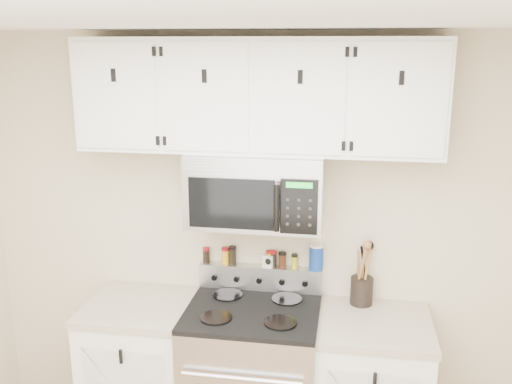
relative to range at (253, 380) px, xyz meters
The scene contains 16 objects.
back_wall 0.83m from the range, 90.00° to the left, with size 3.50×0.01×2.50m, color #C3AF92.
ceiling 2.46m from the range, 90.00° to the right, with size 3.50×3.50×0.01m, color white.
range is the anchor object (origin of this frame).
base_cabinet_left 0.69m from the range, behind, with size 0.64×0.62×0.92m.
microwave 1.15m from the range, 89.77° to the left, with size 0.76×0.44×0.42m.
upper_cabinets 1.67m from the range, 90.00° to the left, with size 2.00×0.35×0.62m.
utensil_crock 0.85m from the range, 20.62° to the left, with size 0.13×0.13×0.39m.
kitchen_timer 0.71m from the range, 79.45° to the left, with size 0.07×0.05×0.08m, color white.
salt_canister 0.82m from the range, 39.70° to the left, with size 0.09×0.09×0.16m.
spice_jar_0 0.80m from the range, 140.49° to the left, with size 0.04×0.04×0.10m.
spice_jar_1 0.76m from the range, 128.05° to the left, with size 0.05×0.05×0.10m.
spice_jar_2 0.75m from the range, 121.85° to the left, with size 0.05×0.05×0.12m.
spice_jar_3 0.72m from the range, 79.50° to the left, with size 0.04×0.04×0.10m.
spice_jar_4 0.73m from the range, 74.25° to the left, with size 0.04×0.04×0.10m.
spice_jar_5 0.73m from the range, 64.56° to the left, with size 0.05×0.05×0.10m.
spice_jar_6 0.75m from the range, 53.52° to the left, with size 0.04×0.04×0.09m.
Camera 1 is at (0.51, -1.52, 2.43)m, focal length 40.00 mm.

